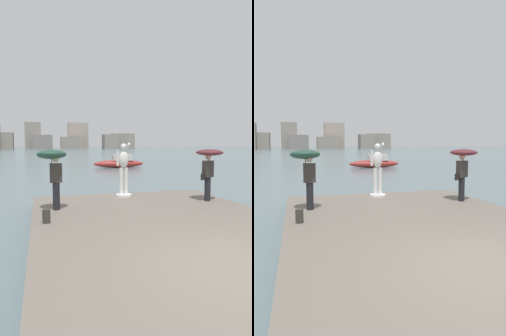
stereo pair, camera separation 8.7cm
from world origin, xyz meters
TOP-DOWN VIEW (x-y plane):
  - ground_plane at (0.00, 40.00)m, footprint 400.00×400.00m
  - pier at (0.00, 2.48)m, footprint 6.99×10.95m
  - statue_white_figure at (-0.04, 7.16)m, footprint 0.63×0.88m
  - onlooker_left at (-2.83, 5.43)m, footprint 0.96×0.98m
  - onlooker_right at (2.74, 5.46)m, footprint 1.25×1.25m
  - mooring_bollard at (-3.10, 3.85)m, footprint 0.21×0.21m
  - boat_near at (4.75, 25.83)m, footprint 5.30×1.72m
  - distant_skyline at (0.20, 127.55)m, footprint 72.00×12.60m

SIDE VIEW (x-z plane):
  - ground_plane at x=0.00m, z-range 0.00..0.00m
  - pier at x=0.00m, z-range 0.00..0.40m
  - boat_near at x=4.75m, z-range -0.16..1.16m
  - mooring_bollard at x=-3.10m, z-range 0.40..0.77m
  - statue_white_figure at x=-0.04m, z-range 0.34..2.48m
  - onlooker_right at x=2.74m, z-range 0.95..2.84m
  - onlooker_left at x=-2.83m, z-range 0.94..2.88m
  - distant_skyline at x=0.20m, z-range -1.44..10.18m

